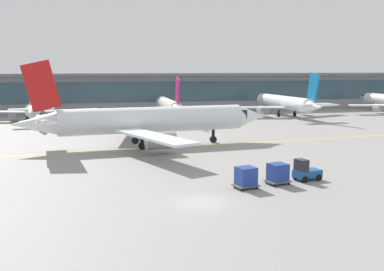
# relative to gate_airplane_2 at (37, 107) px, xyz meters

# --- Properties ---
(ground_plane) EXTENTS (400.00, 400.00, 0.00)m
(ground_plane) POSITION_rel_gate_airplane_2_xyz_m (18.68, -64.32, -2.75)
(ground_plane) COLOR gray
(taxiway_centreline_stripe) EXTENTS (109.61, 9.95, 0.01)m
(taxiway_centreline_stripe) POSITION_rel_gate_airplane_2_xyz_m (18.90, -38.80, -2.74)
(taxiway_centreline_stripe) COLOR yellow
(taxiway_centreline_stripe) RESTS_ON ground_plane
(terminal_concourse) EXTENTS (219.95, 11.00, 9.60)m
(terminal_concourse) POSITION_rel_gate_airplane_2_xyz_m (18.68, 17.99, 2.17)
(terminal_concourse) COLOR #8C939E
(terminal_concourse) RESTS_ON ground_plane
(gate_airplane_2) EXTENTS (25.72, 27.58, 9.16)m
(gate_airplane_2) POSITION_rel_gate_airplane_2_xyz_m (0.00, 0.00, 0.00)
(gate_airplane_2) COLOR silver
(gate_airplane_2) RESTS_ON ground_plane
(gate_airplane_3) EXTENTS (25.68, 27.57, 9.15)m
(gate_airplane_3) POSITION_rel_gate_airplane_2_xyz_m (27.36, -2.98, -0.00)
(gate_airplane_3) COLOR silver
(gate_airplane_3) RESTS_ON ground_plane
(gate_airplane_4) EXTENTS (28.01, 30.16, 9.99)m
(gate_airplane_4) POSITION_rel_gate_airplane_2_xyz_m (53.87, -3.84, 0.25)
(gate_airplane_4) COLOR white
(gate_airplane_4) RESTS_ON ground_plane
(taxiing_regional_jet) EXTENTS (35.68, 33.05, 11.81)m
(taxiing_regional_jet) POSITION_rel_gate_airplane_2_xyz_m (18.44, -36.84, 0.80)
(taxiing_regional_jet) COLOR white
(taxiing_regional_jet) RESTS_ON ground_plane
(baggage_tug) EXTENTS (2.84, 2.07, 2.10)m
(baggage_tug) POSITION_rel_gate_airplane_2_xyz_m (30.21, -59.68, -1.85)
(baggage_tug) COLOR #194C8C
(baggage_tug) RESTS_ON ground_plane
(cargo_dolly_lead) EXTENTS (2.39, 2.01, 1.94)m
(cargo_dolly_lead) POSITION_rel_gate_airplane_2_xyz_m (27.02, -60.37, -1.69)
(cargo_dolly_lead) COLOR #595B60
(cargo_dolly_lead) RESTS_ON ground_plane
(cargo_dolly_trailing) EXTENTS (2.39, 2.01, 1.94)m
(cargo_dolly_trailing) POSITION_rel_gate_airplane_2_xyz_m (23.62, -61.11, -1.69)
(cargo_dolly_trailing) COLOR #595B60
(cargo_dolly_trailing) RESTS_ON ground_plane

